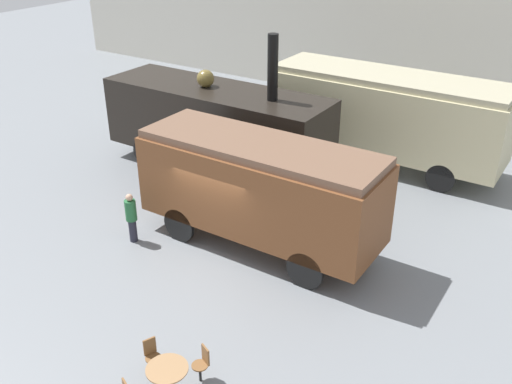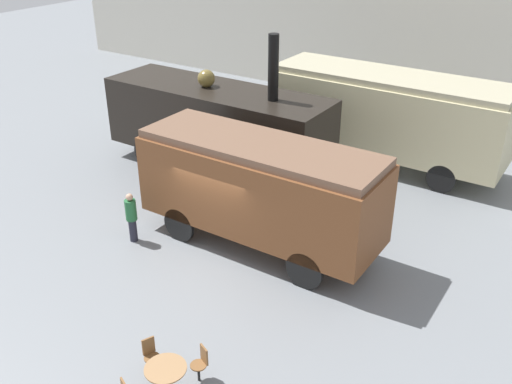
{
  "view_description": "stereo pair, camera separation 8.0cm",
  "coord_description": "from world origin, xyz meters",
  "px_view_note": "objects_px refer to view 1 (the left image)",
  "views": [
    {
      "loc": [
        8.83,
        -11.58,
        9.38
      ],
      "look_at": [
        0.65,
        1.0,
        1.6
      ],
      "focal_mm": 40.0,
      "sensor_mm": 36.0,
      "label": 1
    },
    {
      "loc": [
        8.9,
        -11.53,
        9.38
      ],
      "look_at": [
        0.65,
        1.0,
        1.6
      ],
      "focal_mm": 40.0,
      "sensor_mm": 36.0,
      "label": 2
    }
  ],
  "objects_px": {
    "passenger_coach_vintage": "(387,112)",
    "steam_locomotive": "(217,122)",
    "cafe_table_near": "(167,374)",
    "visitor_person": "(131,216)",
    "passenger_coach_wooden": "(260,186)"
  },
  "relations": [
    {
      "from": "cafe_table_near",
      "to": "steam_locomotive",
      "type": "bearing_deg",
      "value": 121.15
    },
    {
      "from": "passenger_coach_wooden",
      "to": "visitor_person",
      "type": "distance_m",
      "value": 4.03
    },
    {
      "from": "passenger_coach_wooden",
      "to": "visitor_person",
      "type": "bearing_deg",
      "value": -149.7
    },
    {
      "from": "passenger_coach_wooden",
      "to": "steam_locomotive",
      "type": "bearing_deg",
      "value": 139.47
    },
    {
      "from": "passenger_coach_vintage",
      "to": "visitor_person",
      "type": "xyz_separation_m",
      "value": [
        -4.13,
        -9.66,
        -1.23
      ]
    },
    {
      "from": "passenger_coach_vintage",
      "to": "visitor_person",
      "type": "relative_size",
      "value": 5.6
    },
    {
      "from": "passenger_coach_wooden",
      "to": "cafe_table_near",
      "type": "xyz_separation_m",
      "value": [
        1.59,
        -6.03,
        -1.38
      ]
    },
    {
      "from": "steam_locomotive",
      "to": "visitor_person",
      "type": "distance_m",
      "value": 5.76
    },
    {
      "from": "steam_locomotive",
      "to": "visitor_person",
      "type": "bearing_deg",
      "value": -80.8
    },
    {
      "from": "passenger_coach_wooden",
      "to": "cafe_table_near",
      "type": "distance_m",
      "value": 6.39
    },
    {
      "from": "passenger_coach_vintage",
      "to": "steam_locomotive",
      "type": "height_order",
      "value": "steam_locomotive"
    },
    {
      "from": "passenger_coach_vintage",
      "to": "visitor_person",
      "type": "height_order",
      "value": "passenger_coach_vintage"
    },
    {
      "from": "cafe_table_near",
      "to": "visitor_person",
      "type": "bearing_deg",
      "value": 140.43
    },
    {
      "from": "passenger_coach_vintage",
      "to": "passenger_coach_wooden",
      "type": "height_order",
      "value": "passenger_coach_vintage"
    },
    {
      "from": "visitor_person",
      "to": "steam_locomotive",
      "type": "bearing_deg",
      "value": 99.2
    }
  ]
}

